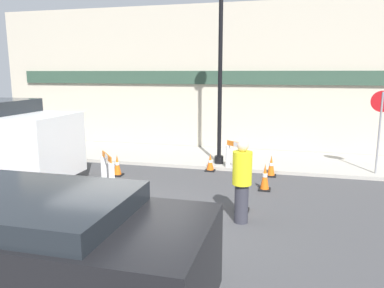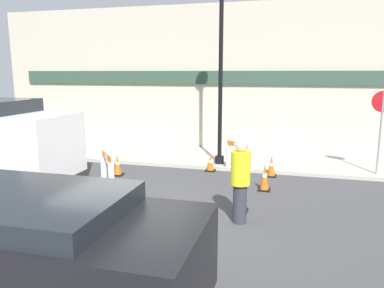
# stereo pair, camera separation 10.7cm
# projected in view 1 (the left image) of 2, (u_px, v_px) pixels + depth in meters

# --- Properties ---
(ground_plane) EXTENTS (60.00, 60.00, 0.00)m
(ground_plane) POSITION_uv_depth(u_px,v_px,m) (137.00, 224.00, 7.50)
(ground_plane) COLOR #424244
(sidewalk_slab) EXTENTS (18.00, 3.04, 0.11)m
(sidewalk_slab) POSITION_uv_depth(u_px,v_px,m) (203.00, 157.00, 13.22)
(sidewalk_slab) COLOR #ADA89E
(sidewalk_slab) RESTS_ON ground_plane
(storefront_facade) EXTENTS (18.00, 0.22, 5.50)m
(storefront_facade) POSITION_uv_depth(u_px,v_px,m) (212.00, 79.00, 14.23)
(storefront_facade) COLOR #BCB29E
(storefront_facade) RESTS_ON ground_plane
(streetlamp_post) EXTENTS (0.44, 0.44, 5.46)m
(streetlamp_post) POSITION_uv_depth(u_px,v_px,m) (220.00, 52.00, 11.42)
(streetlamp_post) COLOR black
(streetlamp_post) RESTS_ON sidewalk_slab
(stop_sign) EXTENTS (0.59, 0.12, 2.38)m
(stop_sign) POSITION_uv_depth(u_px,v_px,m) (381.00, 119.00, 10.57)
(stop_sign) COLOR gray
(stop_sign) RESTS_ON sidewalk_slab
(barricade_0) EXTENTS (0.70, 0.79, 0.98)m
(barricade_0) POSITION_uv_depth(u_px,v_px,m) (107.00, 171.00, 9.49)
(barricade_0) COLOR white
(barricade_0) RESTS_ON ground_plane
(barricade_1) EXTENTS (0.74, 0.61, 0.95)m
(barricade_1) POSITION_uv_depth(u_px,v_px,m) (237.00, 156.00, 11.20)
(barricade_1) COLOR white
(barricade_1) RESTS_ON ground_plane
(traffic_cone_0) EXTENTS (0.30, 0.30, 0.53)m
(traffic_cone_0) POSITION_uv_depth(u_px,v_px,m) (210.00, 163.00, 11.50)
(traffic_cone_0) COLOR black
(traffic_cone_0) RESTS_ON ground_plane
(traffic_cone_1) EXTENTS (0.30, 0.30, 0.53)m
(traffic_cone_1) POSITION_uv_depth(u_px,v_px,m) (242.00, 200.00, 8.16)
(traffic_cone_1) COLOR black
(traffic_cone_1) RESTS_ON ground_plane
(traffic_cone_2) EXTENTS (0.30, 0.30, 0.70)m
(traffic_cone_2) POSITION_uv_depth(u_px,v_px,m) (265.00, 177.00, 9.59)
(traffic_cone_2) COLOR black
(traffic_cone_2) RESTS_ON ground_plane
(traffic_cone_3) EXTENTS (0.30, 0.30, 0.63)m
(traffic_cone_3) POSITION_uv_depth(u_px,v_px,m) (117.00, 165.00, 10.97)
(traffic_cone_3) COLOR black
(traffic_cone_3) RESTS_ON ground_plane
(traffic_cone_4) EXTENTS (0.30, 0.30, 0.63)m
(traffic_cone_4) POSITION_uv_depth(u_px,v_px,m) (271.00, 166.00, 10.89)
(traffic_cone_4) COLOR black
(traffic_cone_4) RESTS_ON ground_plane
(person_worker) EXTENTS (0.54, 0.54, 1.69)m
(person_worker) POSITION_uv_depth(u_px,v_px,m) (242.00, 179.00, 7.42)
(person_worker) COLOR #33333D
(person_worker) RESTS_ON ground_plane
(parked_car_1) EXTENTS (4.23, 2.01, 1.61)m
(parked_car_1) POSITION_uv_depth(u_px,v_px,m) (34.00, 249.00, 4.45)
(parked_car_1) COLOR black
(parked_car_1) RESTS_ON ground_plane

